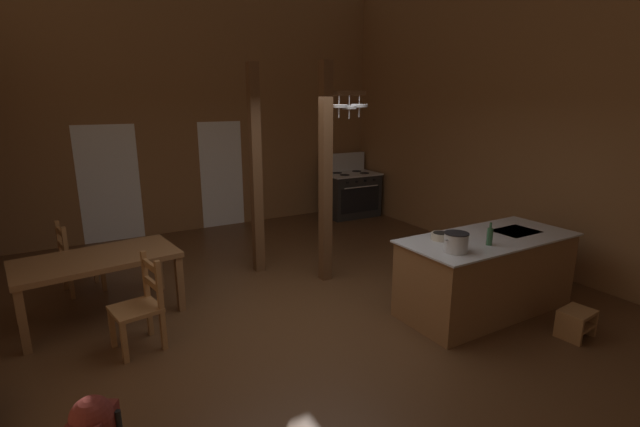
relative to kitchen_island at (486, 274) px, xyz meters
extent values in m
cube|color=#4C301C|center=(-1.89, 0.81, -0.51)|extent=(8.14, 9.57, 0.10)
cube|color=brown|center=(-1.89, 5.26, 1.84)|extent=(8.14, 0.14, 4.60)
cube|color=brown|center=(1.84, 0.81, 1.84)|extent=(0.14, 9.57, 4.60)
cube|color=white|center=(-3.55, 5.19, 0.57)|extent=(1.00, 0.01, 2.05)
cube|color=white|center=(-1.53, 5.19, 0.57)|extent=(0.84, 0.01, 2.05)
cube|color=brown|center=(0.00, 0.00, -0.01)|extent=(2.11, 0.92, 0.89)
cube|color=#B7BABF|center=(0.00, 0.00, 0.45)|extent=(2.17, 0.98, 0.02)
cube|color=black|center=(0.47, 0.00, 0.46)|extent=(0.52, 0.41, 0.00)
cube|color=black|center=(-0.01, 0.43, -0.41)|extent=(2.00, 0.06, 0.10)
cube|color=black|center=(1.11, 4.59, -0.01)|extent=(1.11, 0.78, 0.90)
cube|color=black|center=(1.10, 4.20, -0.04)|extent=(0.94, 0.02, 0.52)
cylinder|color=#B7BABF|center=(1.10, 4.18, 0.24)|extent=(0.83, 0.04, 0.02)
cube|color=#B7BABF|center=(1.11, 4.59, 0.46)|extent=(1.15, 0.82, 0.03)
cube|color=#B7BABF|center=(1.11, 4.95, 0.66)|extent=(1.14, 0.06, 0.40)
cylinder|color=black|center=(1.35, 4.43, 0.48)|extent=(0.20, 0.20, 0.01)
cylinder|color=black|center=(0.86, 4.44, 0.48)|extent=(0.20, 0.20, 0.01)
cylinder|color=black|center=(1.36, 4.73, 0.48)|extent=(0.20, 0.20, 0.01)
cylinder|color=black|center=(0.86, 4.74, 0.48)|extent=(0.20, 0.20, 0.01)
cylinder|color=black|center=(1.43, 4.18, 0.36)|extent=(0.04, 0.03, 0.04)
cylinder|color=black|center=(1.21, 4.18, 0.36)|extent=(0.04, 0.03, 0.04)
cylinder|color=black|center=(0.99, 4.19, 0.36)|extent=(0.04, 0.03, 0.04)
cylinder|color=black|center=(0.77, 4.19, 0.36)|extent=(0.04, 0.03, 0.04)
cube|color=brown|center=(-1.17, 1.77, 1.02)|extent=(0.14, 0.14, 2.95)
cube|color=brown|center=(-0.90, 1.77, 2.09)|extent=(0.67, 0.08, 0.06)
cylinder|color=#B7BABF|center=(-0.97, 1.77, 2.01)|extent=(0.01, 0.01, 0.14)
cylinder|color=#B7BABF|center=(-0.97, 1.77, 1.92)|extent=(0.23, 0.23, 0.04)
cylinder|color=#B7BABF|center=(-0.97, 1.77, 1.84)|extent=(0.02, 0.02, 0.14)
cylinder|color=#B7BABF|center=(-0.81, 1.77, 2.00)|extent=(0.01, 0.01, 0.16)
cylinder|color=#B7BABF|center=(-0.81, 1.77, 1.90)|extent=(0.19, 0.19, 0.04)
cylinder|color=#B7BABF|center=(-0.81, 1.77, 1.82)|extent=(0.02, 0.02, 0.14)
cylinder|color=#B7BABF|center=(-0.65, 1.77, 2.01)|extent=(0.01, 0.01, 0.14)
cylinder|color=#B7BABF|center=(-0.65, 1.77, 1.92)|extent=(0.23, 0.23, 0.04)
cylinder|color=#B7BABF|center=(-0.65, 1.77, 1.84)|extent=(0.02, 0.02, 0.14)
cube|color=brown|center=(-1.86, 2.54, 1.02)|extent=(0.14, 0.14, 2.95)
cube|color=olive|center=(0.34, -0.94, -0.17)|extent=(0.39, 0.32, 0.04)
cube|color=olive|center=(0.18, -0.96, -0.32)|extent=(0.07, 0.28, 0.26)
cube|color=olive|center=(0.50, -0.92, -0.32)|extent=(0.07, 0.28, 0.26)
cube|color=olive|center=(0.34, -0.94, -0.32)|extent=(0.35, 0.32, 0.03)
cube|color=brown|center=(-4.00, 2.07, 0.25)|extent=(1.80, 1.10, 0.06)
cube|color=brown|center=(-4.84, 2.36, -0.12)|extent=(0.09, 0.09, 0.68)
cube|color=brown|center=(-3.27, 2.55, -0.12)|extent=(0.09, 0.09, 0.68)
cube|color=brown|center=(-4.74, 1.58, -0.12)|extent=(0.09, 0.09, 0.68)
cube|color=brown|center=(-3.17, 1.78, -0.12)|extent=(0.09, 0.09, 0.68)
cube|color=olive|center=(-3.75, 1.13, -0.03)|extent=(0.51, 0.51, 0.04)
cube|color=olive|center=(-3.90, 0.91, -0.25)|extent=(0.06, 0.06, 0.41)
cube|color=olive|center=(-3.97, 1.28, -0.25)|extent=(0.06, 0.06, 0.41)
cube|color=olive|center=(-3.53, 0.98, 0.02)|extent=(0.06, 0.06, 0.95)
cube|color=olive|center=(-3.60, 1.35, 0.02)|extent=(0.06, 0.06, 0.95)
cube|color=olive|center=(-3.56, 1.17, 0.38)|extent=(0.11, 0.38, 0.07)
cube|color=olive|center=(-3.56, 1.17, 0.19)|extent=(0.11, 0.38, 0.07)
cube|color=olive|center=(-4.15, 3.01, -0.03)|extent=(0.51, 0.51, 0.04)
cube|color=olive|center=(-3.99, 3.23, -0.25)|extent=(0.06, 0.06, 0.41)
cube|color=olive|center=(-3.93, 2.86, -0.25)|extent=(0.06, 0.06, 0.41)
cube|color=olive|center=(-4.37, 3.16, 0.02)|extent=(0.06, 0.06, 0.95)
cube|color=olive|center=(-4.30, 2.79, 0.02)|extent=(0.06, 0.06, 0.95)
cube|color=olive|center=(-4.33, 2.98, 0.38)|extent=(0.10, 0.38, 0.07)
cube|color=olive|center=(-4.33, 2.98, 0.19)|extent=(0.10, 0.38, 0.07)
sphere|color=maroon|center=(-4.24, -0.45, 0.00)|extent=(0.37, 0.37, 0.27)
cylinder|color=#B7BABF|center=(-0.74, -0.19, 0.56)|extent=(0.25, 0.25, 0.20)
cylinder|color=black|center=(-0.74, -0.19, 0.66)|extent=(0.26, 0.26, 0.01)
cylinder|color=#B7BABF|center=(-0.88, -0.19, 0.61)|extent=(0.05, 0.02, 0.02)
cylinder|color=#B7BABF|center=(-0.60, -0.19, 0.61)|extent=(0.05, 0.02, 0.02)
cylinder|color=#B2A893|center=(-0.56, 0.20, 0.50)|extent=(0.22, 0.22, 0.08)
cylinder|color=black|center=(-0.56, 0.20, 0.54)|extent=(0.18, 0.18, 0.00)
cylinder|color=#2D5638|center=(-0.25, -0.21, 0.55)|extent=(0.06, 0.06, 0.19)
cylinder|color=#2D5638|center=(-0.25, -0.21, 0.68)|extent=(0.03, 0.03, 0.07)
camera|label=1|loc=(-4.19, -3.38, 2.01)|focal=25.34mm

